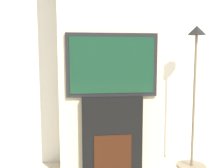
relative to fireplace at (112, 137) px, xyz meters
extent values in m
cube|color=silver|center=(0.00, 0.44, 0.92)|extent=(6.00, 0.06, 2.70)
cube|color=beige|center=(0.00, 0.20, 0.92)|extent=(1.11, 0.41, 2.70)
cube|color=black|center=(0.00, 0.00, 0.00)|extent=(0.64, 0.14, 0.88)
cube|color=#33160A|center=(0.00, -0.07, -0.17)|extent=(0.40, 0.01, 0.42)
cube|color=black|center=(0.00, 0.00, 0.77)|extent=(0.95, 0.06, 0.66)
cube|color=#143823|center=(0.00, -0.03, 0.77)|extent=(0.88, 0.01, 0.58)
cylinder|color=#726651|center=(0.95, 0.07, -0.42)|extent=(0.33, 0.33, 0.03)
cylinder|color=#726651|center=(0.95, 0.07, 0.34)|extent=(0.03, 0.03, 1.51)
cone|color=black|center=(0.95, 0.07, 1.15)|extent=(0.20, 0.20, 0.10)
camera|label=1|loc=(-0.31, -2.59, 0.88)|focal=40.00mm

